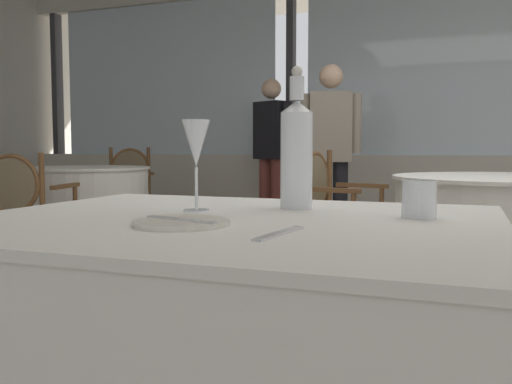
{
  "coord_description": "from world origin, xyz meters",
  "views": [
    {
      "loc": [
        0.23,
        -2.69,
        0.92
      ],
      "look_at": [
        -0.22,
        -1.49,
        0.82
      ],
      "focal_mm": 39.02,
      "sensor_mm": 36.0,
      "label": 1
    }
  ],
  "objects_px": {
    "dining_chair_1_0": "(333,208)",
    "diner_person_1": "(271,147)",
    "side_plate": "(182,223)",
    "dining_chair_2_0": "(24,208)",
    "dining_chair_2_1": "(126,186)",
    "diner_person_0": "(330,147)",
    "water_bottle": "(297,151)",
    "water_tumbler": "(419,199)",
    "wine_glass": "(196,146)"
  },
  "relations": [
    {
      "from": "diner_person_1",
      "to": "water_bottle",
      "type": "bearing_deg",
      "value": 45.35
    },
    {
      "from": "side_plate",
      "to": "water_bottle",
      "type": "bearing_deg",
      "value": 71.77
    },
    {
      "from": "side_plate",
      "to": "dining_chair_2_1",
      "type": "xyz_separation_m",
      "value": [
        -2.67,
        3.82,
        -0.23
      ]
    },
    {
      "from": "dining_chair_2_1",
      "to": "water_bottle",
      "type": "bearing_deg",
      "value": 25.92
    },
    {
      "from": "side_plate",
      "to": "dining_chair_1_0",
      "type": "xyz_separation_m",
      "value": [
        -0.27,
        2.6,
        -0.24
      ]
    },
    {
      "from": "side_plate",
      "to": "water_tumbler",
      "type": "xyz_separation_m",
      "value": [
        0.43,
        0.29,
        0.04
      ]
    },
    {
      "from": "side_plate",
      "to": "dining_chair_2_1",
      "type": "distance_m",
      "value": 4.67
    },
    {
      "from": "water_bottle",
      "to": "diner_person_0",
      "type": "height_order",
      "value": "diner_person_0"
    },
    {
      "from": "water_bottle",
      "to": "dining_chair_2_0",
      "type": "distance_m",
      "value": 2.86
    },
    {
      "from": "water_bottle",
      "to": "dining_chair_1_0",
      "type": "bearing_deg",
      "value": 100.2
    },
    {
      "from": "diner_person_0",
      "to": "diner_person_1",
      "type": "distance_m",
      "value": 1.18
    },
    {
      "from": "water_tumbler",
      "to": "diner_person_0",
      "type": "bearing_deg",
      "value": 105.91
    },
    {
      "from": "dining_chair_1_0",
      "to": "diner_person_1",
      "type": "relative_size",
      "value": 0.55
    },
    {
      "from": "dining_chair_2_0",
      "to": "diner_person_1",
      "type": "bearing_deg",
      "value": -30.25
    },
    {
      "from": "dining_chair_2_1",
      "to": "diner_person_0",
      "type": "bearing_deg",
      "value": 76.48
    },
    {
      "from": "dining_chair_2_0",
      "to": "water_tumbler",
      "type": "bearing_deg",
      "value": -135.05
    },
    {
      "from": "side_plate",
      "to": "diner_person_0",
      "type": "height_order",
      "value": "diner_person_0"
    },
    {
      "from": "wine_glass",
      "to": "dining_chair_2_0",
      "type": "xyz_separation_m",
      "value": [
        -2.15,
        1.71,
        -0.4
      ]
    },
    {
      "from": "dining_chair_1_0",
      "to": "diner_person_0",
      "type": "bearing_deg",
      "value": 114.98
    },
    {
      "from": "water_tumbler",
      "to": "dining_chair_2_0",
      "type": "bearing_deg",
      "value": 148.14
    },
    {
      "from": "wine_glass",
      "to": "dining_chair_2_1",
      "type": "height_order",
      "value": "wine_glass"
    },
    {
      "from": "dining_chair_2_0",
      "to": "side_plate",
      "type": "bearing_deg",
      "value": -144.28
    },
    {
      "from": "dining_chair_1_0",
      "to": "diner_person_0",
      "type": "xyz_separation_m",
      "value": [
        -0.3,
        1.21,
        0.4
      ]
    },
    {
      "from": "water_bottle",
      "to": "dining_chair_1_0",
      "type": "distance_m",
      "value": 2.28
    },
    {
      "from": "dining_chair_2_1",
      "to": "dining_chair_2_0",
      "type": "bearing_deg",
      "value": 0.0
    },
    {
      "from": "dining_chair_1_0",
      "to": "diner_person_1",
      "type": "height_order",
      "value": "diner_person_1"
    },
    {
      "from": "diner_person_0",
      "to": "diner_person_1",
      "type": "bearing_deg",
      "value": -150.49
    },
    {
      "from": "dining_chair_1_0",
      "to": "diner_person_1",
      "type": "bearing_deg",
      "value": 130.09
    },
    {
      "from": "side_plate",
      "to": "wine_glass",
      "type": "relative_size",
      "value": 0.87
    },
    {
      "from": "dining_chair_1_0",
      "to": "dining_chair_2_1",
      "type": "bearing_deg",
      "value": 164.21
    },
    {
      "from": "side_plate",
      "to": "dining_chair_2_0",
      "type": "xyz_separation_m",
      "value": [
        -2.23,
        1.95,
        -0.25
      ]
    },
    {
      "from": "side_plate",
      "to": "water_tumbler",
      "type": "relative_size",
      "value": 2.33
    },
    {
      "from": "wine_glass",
      "to": "dining_chair_2_1",
      "type": "xyz_separation_m",
      "value": [
        -2.59,
        3.59,
        -0.38
      ]
    },
    {
      "from": "dining_chair_2_1",
      "to": "dining_chair_1_0",
      "type": "bearing_deg",
      "value": 49.77
    },
    {
      "from": "water_bottle",
      "to": "dining_chair_1_0",
      "type": "relative_size",
      "value": 0.39
    },
    {
      "from": "wine_glass",
      "to": "water_tumbler",
      "type": "xyz_separation_m",
      "value": [
        0.52,
        0.06,
        -0.12
      ]
    },
    {
      "from": "wine_glass",
      "to": "water_tumbler",
      "type": "height_order",
      "value": "wine_glass"
    },
    {
      "from": "side_plate",
      "to": "water_bottle",
      "type": "xyz_separation_m",
      "value": [
        0.13,
        0.38,
        0.14
      ]
    },
    {
      "from": "water_tumbler",
      "to": "dining_chair_1_0",
      "type": "xyz_separation_m",
      "value": [
        -0.71,
        2.31,
        -0.27
      ]
    },
    {
      "from": "side_plate",
      "to": "water_bottle",
      "type": "distance_m",
      "value": 0.42
    },
    {
      "from": "dining_chair_2_1",
      "to": "diner_person_0",
      "type": "distance_m",
      "value": 2.14
    },
    {
      "from": "water_bottle",
      "to": "dining_chair_2_1",
      "type": "xyz_separation_m",
      "value": [
        -2.8,
        3.44,
        -0.37
      ]
    },
    {
      "from": "dining_chair_2_0",
      "to": "dining_chair_2_1",
      "type": "xyz_separation_m",
      "value": [
        -0.44,
        1.87,
        0.02
      ]
    },
    {
      "from": "water_bottle",
      "to": "diner_person_0",
      "type": "xyz_separation_m",
      "value": [
        -0.69,
        3.43,
        0.02
      ]
    },
    {
      "from": "water_bottle",
      "to": "water_tumbler",
      "type": "height_order",
      "value": "water_bottle"
    },
    {
      "from": "diner_person_0",
      "to": "dining_chair_2_0",
      "type": "bearing_deg",
      "value": -57.05
    },
    {
      "from": "water_tumbler",
      "to": "dining_chair_2_1",
      "type": "relative_size",
      "value": 0.09
    },
    {
      "from": "water_bottle",
      "to": "diner_person_1",
      "type": "height_order",
      "value": "diner_person_1"
    },
    {
      "from": "water_tumbler",
      "to": "dining_chair_1_0",
      "type": "bearing_deg",
      "value": 107.03
    },
    {
      "from": "side_plate",
      "to": "dining_chair_2_0",
      "type": "height_order",
      "value": "dining_chair_2_0"
    }
  ]
}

